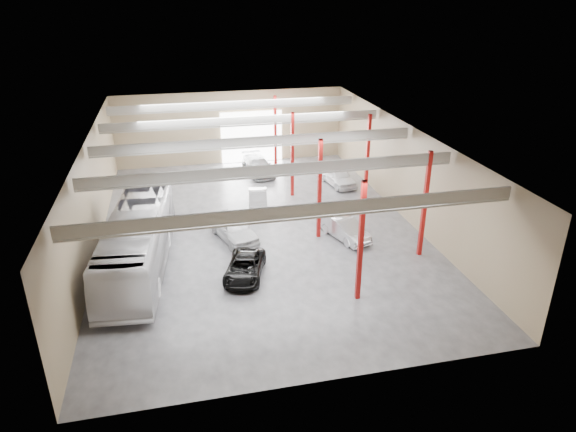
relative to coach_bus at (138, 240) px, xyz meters
name	(u,v)px	position (x,y,z in m)	size (l,w,h in m)	color
depot_shell	(259,161)	(8.28, 4.21, 3.11)	(22.12, 32.12, 7.06)	#434348
coach_bus	(138,240)	(0.00, 0.00, 0.00)	(3.14, 13.41, 3.74)	silver
black_sedan	(245,267)	(6.15, -2.57, -1.24)	(2.09, 4.54, 1.26)	black
car_row_a	(234,228)	(6.15, 2.63, -1.01)	(2.02, 5.02, 1.71)	silver
car_row_b	(258,199)	(8.71, 7.83, -1.20)	(1.41, 4.03, 1.33)	#9D9EA2
car_row_c	(258,166)	(10.10, 15.73, -1.10)	(2.14, 5.27, 1.53)	gray
car_right_near	(345,229)	(13.65, 1.08, -1.15)	(1.51, 4.34, 1.43)	#BABAC0
car_right_far	(338,176)	(16.45, 11.28, -1.09)	(1.83, 4.55, 1.55)	silver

